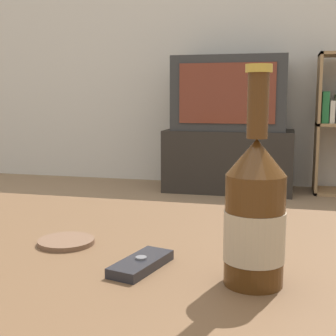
{
  "coord_description": "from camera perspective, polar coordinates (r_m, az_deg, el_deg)",
  "views": [
    {
      "loc": [
        0.29,
        -0.65,
        0.67
      ],
      "look_at": [
        0.07,
        0.23,
        0.54
      ],
      "focal_mm": 50.0,
      "sensor_mm": 36.0,
      "label": 1
    }
  ],
  "objects": [
    {
      "name": "beer_bottle",
      "position": [
        0.6,
        10.53,
        -5.54
      ],
      "size": [
        0.08,
        0.08,
        0.28
      ],
      "color": "#47280F",
      "rests_on": "coffee_table"
    },
    {
      "name": "television",
      "position": [
        3.4,
        7.57,
        8.98
      ],
      "size": [
        0.79,
        0.4,
        0.52
      ],
      "color": "#2D2D2D",
      "rests_on": "tv_stand"
    },
    {
      "name": "coaster",
      "position": [
        0.79,
        -12.31,
        -8.77
      ],
      "size": [
        0.09,
        0.09,
        0.01
      ],
      "color": "brown",
      "rests_on": "coffee_table"
    },
    {
      "name": "coffee_table",
      "position": [
        0.77,
        -9.27,
        -13.87
      ],
      "size": [
        1.38,
        0.74,
        0.44
      ],
      "color": "brown",
      "rests_on": "ground_plane"
    },
    {
      "name": "tv_stand",
      "position": [
        3.43,
        7.42,
        0.94
      ],
      "size": [
        0.91,
        0.45,
        0.44
      ],
      "color": "#28231E",
      "rests_on": "ground_plane"
    },
    {
      "name": "cell_phone",
      "position": [
        0.67,
        -3.29,
        -11.56
      ],
      "size": [
        0.07,
        0.12,
        0.02
      ],
      "rotation": [
        0.0,
        0.0,
        -0.25
      ],
      "color": "#232328",
      "rests_on": "coffee_table"
    },
    {
      "name": "back_wall",
      "position": [
        3.74,
        9.98,
        18.11
      ],
      "size": [
        8.0,
        0.05,
        2.6
      ],
      "color": "beige",
      "rests_on": "ground_plane"
    }
  ]
}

